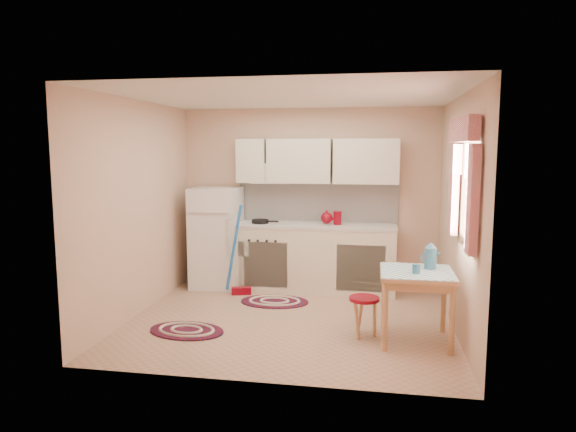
{
  "coord_description": "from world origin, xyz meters",
  "views": [
    {
      "loc": [
        0.93,
        -5.57,
        1.95
      ],
      "look_at": [
        -0.07,
        0.25,
        1.16
      ],
      "focal_mm": 32.0,
      "sensor_mm": 36.0,
      "label": 1
    }
  ],
  "objects_px": {
    "fridge": "(216,238)",
    "base_cabinets": "(312,258)",
    "stool": "(364,317)",
    "table": "(416,307)"
  },
  "relations": [
    {
      "from": "fridge",
      "to": "base_cabinets",
      "type": "bearing_deg",
      "value": 2.13
    },
    {
      "from": "fridge",
      "to": "stool",
      "type": "relative_size",
      "value": 3.33
    },
    {
      "from": "table",
      "to": "stool",
      "type": "distance_m",
      "value": 0.54
    },
    {
      "from": "stool",
      "to": "base_cabinets",
      "type": "bearing_deg",
      "value": 114.21
    },
    {
      "from": "base_cabinets",
      "to": "stool",
      "type": "bearing_deg",
      "value": -65.79
    },
    {
      "from": "fridge",
      "to": "table",
      "type": "xyz_separation_m",
      "value": [
        2.62,
        -1.67,
        -0.34
      ]
    },
    {
      "from": "table",
      "to": "stool",
      "type": "xyz_separation_m",
      "value": [
        -0.52,
        0.04,
        -0.15
      ]
    },
    {
      "from": "base_cabinets",
      "to": "table",
      "type": "xyz_separation_m",
      "value": [
        1.27,
        -1.72,
        -0.08
      ]
    },
    {
      "from": "fridge",
      "to": "stool",
      "type": "xyz_separation_m",
      "value": [
        2.1,
        -1.63,
        -0.49
      ]
    },
    {
      "from": "stool",
      "to": "table",
      "type": "bearing_deg",
      "value": -4.89
    }
  ]
}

